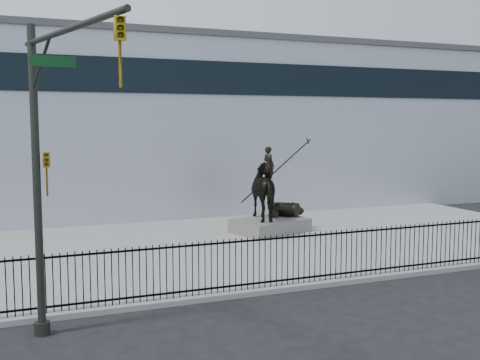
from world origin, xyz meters
name	(u,v)px	position (x,y,z in m)	size (l,w,h in m)	color
ground	(314,302)	(0.00, 0.00, 0.00)	(120.00, 120.00, 0.00)	black
plaza	(226,246)	(0.00, 7.00, 0.07)	(30.00, 12.00, 0.15)	gray
building	(151,128)	(0.00, 20.00, 4.50)	(44.00, 14.00, 9.00)	#B1B8C1
picket_fence	(294,259)	(0.00, 1.25, 0.90)	(22.10, 0.10, 1.50)	black
statue_plinth	(270,225)	(2.61, 8.63, 0.43)	(3.02, 2.08, 0.57)	#5E5C56
equestrian_statue	(271,191)	(2.67, 8.65, 1.90)	(3.72, 2.89, 3.28)	black
traffic_signal_left	(50,162)	(-6.75, -0.62, 4.03)	(1.52, 4.84, 7.00)	#252823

